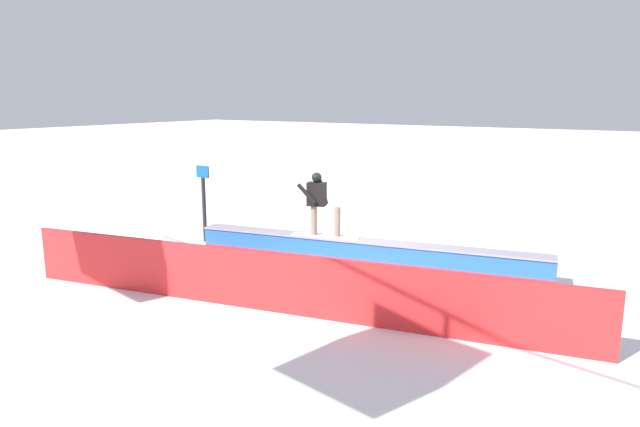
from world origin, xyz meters
The scene contains 5 objects.
ground_plane centered at (0.00, 0.00, 0.00)m, with size 120.00×120.00×0.00m, color white.
grind_box centered at (0.00, 0.00, 0.28)m, with size 7.70×1.96×0.62m.
snowboarder centered at (1.01, 0.21, 1.39)m, with size 1.56×0.72×1.41m.
safety_fence centered at (0.00, 3.13, 0.53)m, with size 10.51×0.06×1.05m, color red.
trail_marker centered at (4.52, 0.18, 1.05)m, with size 0.40×0.10×1.95m.
Camera 1 is at (-5.58, 10.52, 3.64)m, focal length 31.81 mm.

